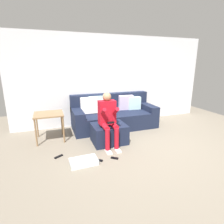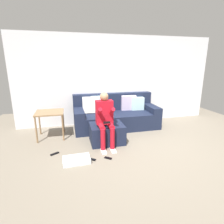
{
  "view_description": "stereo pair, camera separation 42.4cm",
  "coord_description": "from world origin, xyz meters",
  "px_view_note": "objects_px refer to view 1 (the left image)",
  "views": [
    {
      "loc": [
        -1.84,
        -2.92,
        1.74
      ],
      "look_at": [
        -0.42,
        1.08,
        0.58
      ],
      "focal_mm": 28.63,
      "sensor_mm": 36.0,
      "label": 1
    },
    {
      "loc": [
        -1.43,
        -3.04,
        1.74
      ],
      "look_at": [
        -0.42,
        1.08,
        0.58
      ],
      "focal_mm": 28.63,
      "sensor_mm": 36.0,
      "label": 2
    }
  ],
  "objects_px": {
    "side_table": "(49,117)",
    "remote_under_side_table": "(59,156)",
    "remote_by_storage_bin": "(98,160)",
    "storage_bin": "(84,162)",
    "person_seated": "(108,117)",
    "remote_near_ottoman": "(115,158)",
    "ottoman": "(109,133)",
    "couch_sectional": "(113,115)"
  },
  "relations": [
    {
      "from": "person_seated",
      "to": "remote_under_side_table",
      "type": "relative_size",
      "value": 6.69
    },
    {
      "from": "ottoman",
      "to": "remote_near_ottoman",
      "type": "xyz_separation_m",
      "value": [
        -0.13,
        -0.73,
        -0.2
      ]
    },
    {
      "from": "ottoman",
      "to": "remote_by_storage_bin",
      "type": "height_order",
      "value": "ottoman"
    },
    {
      "from": "remote_by_storage_bin",
      "to": "ottoman",
      "type": "bearing_deg",
      "value": 95.15
    },
    {
      "from": "side_table",
      "to": "remote_under_side_table",
      "type": "bearing_deg",
      "value": -82.37
    },
    {
      "from": "side_table",
      "to": "remote_under_side_table",
      "type": "relative_size",
      "value": 3.7
    },
    {
      "from": "person_seated",
      "to": "remote_by_storage_bin",
      "type": "height_order",
      "value": "person_seated"
    },
    {
      "from": "side_table",
      "to": "remote_by_storage_bin",
      "type": "xyz_separation_m",
      "value": [
        0.8,
        -1.29,
        -0.54
      ]
    },
    {
      "from": "remote_near_ottoman",
      "to": "remote_under_side_table",
      "type": "bearing_deg",
      "value": -164.87
    },
    {
      "from": "storage_bin",
      "to": "remote_by_storage_bin",
      "type": "distance_m",
      "value": 0.27
    },
    {
      "from": "remote_near_ottoman",
      "to": "storage_bin",
      "type": "bearing_deg",
      "value": -143.4
    },
    {
      "from": "remote_near_ottoman",
      "to": "remote_under_side_table",
      "type": "height_order",
      "value": "same"
    },
    {
      "from": "remote_near_ottoman",
      "to": "remote_by_storage_bin",
      "type": "xyz_separation_m",
      "value": [
        -0.31,
        0.03,
        0.0
      ]
    },
    {
      "from": "couch_sectional",
      "to": "person_seated",
      "type": "bearing_deg",
      "value": -114.95
    },
    {
      "from": "couch_sectional",
      "to": "person_seated",
      "type": "distance_m",
      "value": 1.27
    },
    {
      "from": "remote_under_side_table",
      "to": "couch_sectional",
      "type": "bearing_deg",
      "value": 8.06
    },
    {
      "from": "couch_sectional",
      "to": "remote_by_storage_bin",
      "type": "distance_m",
      "value": 1.91
    },
    {
      "from": "remote_near_ottoman",
      "to": "remote_by_storage_bin",
      "type": "bearing_deg",
      "value": -148.11
    },
    {
      "from": "ottoman",
      "to": "storage_bin",
      "type": "relative_size",
      "value": 1.52
    },
    {
      "from": "storage_bin",
      "to": "remote_under_side_table",
      "type": "height_order",
      "value": "storage_bin"
    },
    {
      "from": "person_seated",
      "to": "side_table",
      "type": "distance_m",
      "value": 1.4
    },
    {
      "from": "storage_bin",
      "to": "side_table",
      "type": "xyz_separation_m",
      "value": [
        -0.53,
        1.31,
        0.51
      ]
    },
    {
      "from": "ottoman",
      "to": "side_table",
      "type": "height_order",
      "value": "side_table"
    },
    {
      "from": "ottoman",
      "to": "remote_near_ottoman",
      "type": "height_order",
      "value": "ottoman"
    },
    {
      "from": "storage_bin",
      "to": "remote_under_side_table",
      "type": "bearing_deg",
      "value": 135.44
    },
    {
      "from": "storage_bin",
      "to": "side_table",
      "type": "height_order",
      "value": "side_table"
    },
    {
      "from": "remote_by_storage_bin",
      "to": "remote_under_side_table",
      "type": "xyz_separation_m",
      "value": [
        -0.68,
        0.38,
        0.0
      ]
    },
    {
      "from": "ottoman",
      "to": "person_seated",
      "type": "height_order",
      "value": "person_seated"
    },
    {
      "from": "couch_sectional",
      "to": "person_seated",
      "type": "height_order",
      "value": "person_seated"
    },
    {
      "from": "remote_under_side_table",
      "to": "side_table",
      "type": "bearing_deg",
      "value": 66.69
    },
    {
      "from": "remote_by_storage_bin",
      "to": "side_table",
      "type": "bearing_deg",
      "value": 159.49
    },
    {
      "from": "side_table",
      "to": "remote_under_side_table",
      "type": "xyz_separation_m",
      "value": [
        0.12,
        -0.91,
        -0.54
      ]
    },
    {
      "from": "side_table",
      "to": "remote_by_storage_bin",
      "type": "relative_size",
      "value": 3.68
    },
    {
      "from": "couch_sectional",
      "to": "storage_bin",
      "type": "height_order",
      "value": "couch_sectional"
    },
    {
      "from": "ottoman",
      "to": "side_table",
      "type": "xyz_separation_m",
      "value": [
        -1.25,
        0.59,
        0.34
      ]
    },
    {
      "from": "side_table",
      "to": "storage_bin",
      "type": "bearing_deg",
      "value": -68.0
    },
    {
      "from": "storage_bin",
      "to": "side_table",
      "type": "relative_size",
      "value": 0.76
    },
    {
      "from": "person_seated",
      "to": "remote_under_side_table",
      "type": "height_order",
      "value": "person_seated"
    },
    {
      "from": "storage_bin",
      "to": "remote_by_storage_bin",
      "type": "relative_size",
      "value": 2.8
    },
    {
      "from": "storage_bin",
      "to": "remote_under_side_table",
      "type": "xyz_separation_m",
      "value": [
        -0.41,
        0.4,
        -0.03
      ]
    },
    {
      "from": "remote_by_storage_bin",
      "to": "storage_bin",
      "type": "bearing_deg",
      "value": -138.09
    },
    {
      "from": "couch_sectional",
      "to": "storage_bin",
      "type": "distance_m",
      "value": 2.07
    }
  ]
}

